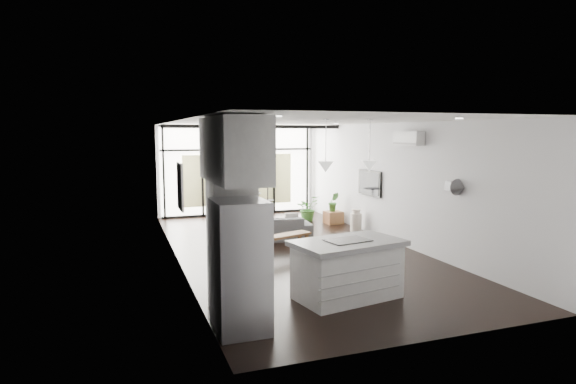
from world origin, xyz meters
TOP-DOWN VIEW (x-y plane):
  - floor at (0.00, 0.00)m, footprint 5.00×10.00m
  - ceiling at (0.00, 0.00)m, footprint 5.00×10.00m
  - wall_left at (-2.50, 0.00)m, footprint 0.02×10.00m
  - wall_right at (2.50, 0.00)m, footprint 0.02×10.00m
  - wall_back at (0.00, 5.00)m, footprint 5.00×0.02m
  - wall_front at (0.00, -5.00)m, footprint 5.00×0.02m
  - glazing at (0.00, 4.88)m, footprint 5.00×0.20m
  - skylight at (0.00, 4.00)m, footprint 4.70×1.90m
  - neighbour_building at (0.00, 4.95)m, footprint 3.50×0.02m
  - island at (-0.28, -3.24)m, footprint 1.83×1.28m
  - cooktop at (-0.28, -3.24)m, footprint 0.73×0.55m
  - fridge at (-2.14, -3.85)m, footprint 0.67×0.83m
  - appliance_column at (-2.08, -3.15)m, footprint 0.62×0.65m
  - upper_cabinets at (-2.12, -3.50)m, footprint 0.62×1.75m
  - pendant_left at (-0.40, -2.65)m, footprint 0.26×0.26m
  - pendant_right at (0.40, -2.65)m, footprint 0.26×0.26m
  - sofa at (-0.17, 1.07)m, footprint 2.00×0.82m
  - console_bench at (-0.33, -0.33)m, footprint 1.35×0.73m
  - pouf at (-0.09, 2.16)m, footprint 0.60×0.60m
  - crate at (2.17, 2.53)m, footprint 0.47×0.47m
  - plant_tall at (1.63, 3.15)m, footprint 0.94×0.97m
  - plant_crate at (2.17, 2.53)m, footprint 0.43×0.61m
  - milk_can at (2.25, 1.31)m, footprint 0.32×0.32m
  - bistro_set at (0.29, 4.53)m, footprint 1.38×0.63m
  - tv at (2.46, 1.00)m, footprint 0.05×1.10m
  - ac_unit at (2.38, -0.80)m, footprint 0.22×0.90m
  - framed_art at (-2.47, -0.50)m, footprint 0.04×0.70m

SIDE VIEW (x-z plane):
  - floor at x=0.00m, z-range 0.00..0.00m
  - crate at x=2.17m, z-range 0.00..0.35m
  - console_bench at x=-0.33m, z-range 0.00..0.42m
  - pouf at x=-0.09m, z-range 0.00..0.43m
  - plant_tall at x=1.63m, z-range 0.00..0.58m
  - milk_can at x=2.25m, z-range 0.00..0.59m
  - bistro_set at x=0.29m, z-range 0.00..0.65m
  - sofa at x=-0.17m, z-range 0.00..0.76m
  - island at x=-0.28m, z-range 0.00..0.92m
  - plant_crate at x=2.17m, z-range 0.35..0.59m
  - fridge at x=-2.14m, z-range 0.00..1.72m
  - cooktop at x=-0.28m, z-range 0.92..0.93m
  - neighbour_building at x=0.00m, z-range 0.30..1.90m
  - appliance_column at x=-2.08m, z-range 0.00..2.41m
  - tv at x=2.46m, z-range 0.98..1.62m
  - wall_left at x=-2.50m, z-range 0.00..2.80m
  - wall_right at x=2.50m, z-range 0.00..2.80m
  - wall_back at x=0.00m, z-range 0.00..2.80m
  - wall_front at x=0.00m, z-range 0.00..2.80m
  - glazing at x=0.00m, z-range 0.00..2.80m
  - framed_art at x=-2.47m, z-range 1.10..2.00m
  - pendant_left at x=-0.40m, z-range 1.93..2.11m
  - pendant_right at x=0.40m, z-range 1.93..2.11m
  - upper_cabinets at x=-2.12m, z-range 1.92..2.78m
  - ac_unit at x=2.38m, z-range 2.30..2.60m
  - skylight at x=0.00m, z-range 2.74..2.80m
  - ceiling at x=0.00m, z-range 2.80..2.80m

